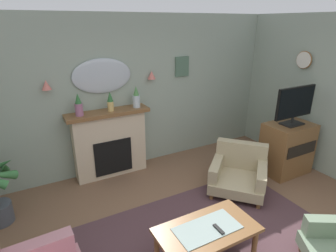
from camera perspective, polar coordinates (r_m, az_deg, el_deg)
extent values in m
cube|color=#93A393|center=(4.92, -7.82, 6.55)|extent=(6.60, 0.10, 2.67)
cube|color=#4C3338|center=(3.59, 9.62, -24.25)|extent=(3.20, 2.40, 0.01)
cube|color=beige|center=(4.84, -11.87, -3.80)|extent=(1.20, 0.28, 1.10)
cube|color=black|center=(4.83, -11.36, -6.08)|extent=(0.64, 0.12, 0.60)
cube|color=brown|center=(4.62, -12.32, 2.67)|extent=(1.36, 0.36, 0.06)
cylinder|color=#9E6084|center=(4.47, -17.89, 3.24)|extent=(0.12, 0.12, 0.20)
cone|color=#2D6633|center=(4.42, -18.14, 5.44)|extent=(0.10, 0.10, 0.16)
cylinder|color=tan|center=(4.58, -11.75, 4.02)|extent=(0.10, 0.10, 0.16)
cone|color=#2D6633|center=(4.54, -11.90, 5.96)|extent=(0.10, 0.10, 0.16)
cylinder|color=silver|center=(4.71, -6.54, 5.09)|extent=(0.12, 0.12, 0.21)
cone|color=#4C8447|center=(4.67, -6.63, 7.26)|extent=(0.10, 0.10, 0.16)
ellipsoid|color=#B2BCC6|center=(4.62, -13.42, 10.03)|extent=(0.96, 0.06, 0.56)
cone|color=#D17066|center=(4.44, -23.86, 7.75)|extent=(0.14, 0.14, 0.14)
cone|color=#D17066|center=(4.87, -3.41, 10.48)|extent=(0.14, 0.14, 0.14)
cylinder|color=silver|center=(5.49, 26.28, 12.14)|extent=(0.04, 0.28, 0.28)
torus|color=brown|center=(5.49, 26.28, 12.14)|extent=(0.03, 0.31, 0.31)
cube|color=#4C6B56|center=(5.21, 2.90, 12.17)|extent=(0.28, 0.03, 0.36)
cube|color=brown|center=(3.21, 8.08, -20.48)|extent=(1.10, 0.60, 0.04)
cube|color=#8C9E99|center=(3.20, 8.10, -20.16)|extent=(0.72, 0.36, 0.01)
cylinder|color=brown|center=(3.49, 17.46, -22.27)|extent=(0.06, 0.06, 0.40)
cylinder|color=brown|center=(3.32, -2.31, -23.77)|extent=(0.06, 0.06, 0.40)
cylinder|color=brown|center=(3.74, 12.01, -18.27)|extent=(0.06, 0.06, 0.40)
cube|color=black|center=(3.19, 10.41, -20.24)|extent=(0.04, 0.16, 0.02)
cube|color=tan|center=(4.54, 14.14, -11.04)|extent=(1.13, 1.13, 0.16)
cube|color=tan|center=(4.70, 14.89, -5.75)|extent=(0.66, 0.70, 0.45)
cube|color=tan|center=(4.48, 9.99, -8.38)|extent=(0.63, 0.59, 0.22)
cube|color=tan|center=(4.45, 18.76, -9.48)|extent=(0.63, 0.59, 0.22)
cylinder|color=brown|center=(4.36, 8.93, -14.15)|extent=(0.06, 0.06, 0.10)
cylinder|color=brown|center=(4.33, 18.13, -15.35)|extent=(0.06, 0.06, 0.10)
cylinder|color=brown|center=(4.93, 10.44, -9.79)|extent=(0.06, 0.06, 0.10)
cylinder|color=brown|center=(4.90, 18.44, -10.79)|extent=(0.06, 0.06, 0.10)
cylinder|color=brown|center=(3.85, 25.87, -21.72)|extent=(0.06, 0.06, 0.10)
cube|color=brown|center=(5.27, 23.29, -4.23)|extent=(0.80, 0.56, 0.90)
cube|color=black|center=(5.09, 25.89, -4.43)|extent=(0.68, 0.02, 0.20)
cube|color=black|center=(5.10, 24.19, 0.45)|extent=(0.36, 0.24, 0.03)
cylinder|color=black|center=(5.08, 24.30, 1.13)|extent=(0.04, 0.04, 0.10)
cube|color=black|center=(4.99, 24.82, 4.49)|extent=(0.84, 0.04, 0.52)
cube|color=black|center=(4.98, 25.01, 4.42)|extent=(0.80, 0.01, 0.48)
cylinder|color=#474C56|center=(4.45, -31.40, -15.12)|extent=(0.32, 0.32, 0.28)
cone|color=#38753D|center=(4.15, -30.55, -7.44)|extent=(0.19, 0.46, 0.35)
cone|color=#38753D|center=(4.26, -31.32, -6.94)|extent=(0.42, 0.39, 0.32)
cone|color=#38753D|center=(4.01, -31.44, -8.60)|extent=(0.43, 0.39, 0.32)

